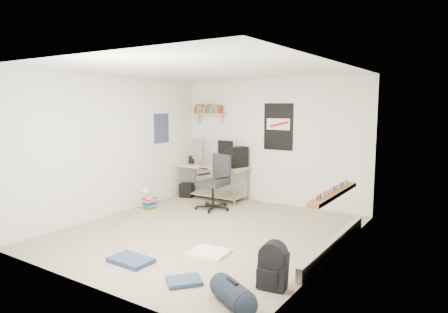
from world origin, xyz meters
The scene contains 26 objects.
floor centered at (0.00, 0.00, -0.01)m, with size 4.00×4.50×0.01m, color gray.
ceiling centered at (0.00, 0.00, 2.50)m, with size 4.00×4.50×0.01m, color white.
back_wall centered at (0.00, 2.25, 1.25)m, with size 4.00×0.01×2.50m, color silver.
left_wall centered at (-2.00, 0.00, 1.25)m, with size 0.01×4.50×2.50m, color silver.
right_wall centered at (2.00, 0.00, 1.25)m, with size 0.01×4.50×2.50m, color silver.
desk centered at (-1.17, 1.89, 0.36)m, with size 1.49×0.65×0.68m, color #CCBA8D.
monitor_left centered at (-1.46, 1.74, 0.91)m, with size 0.41×0.10×0.45m, color #A0A0A5.
monitor_right centered at (-0.92, 2.00, 0.90)m, with size 0.41×0.10×0.45m, color #949498.
pc_tower centered at (-0.63, 1.99, 0.90)m, with size 0.20×0.42×0.44m, color black.
keyboard centered at (-1.27, 1.62, 0.69)m, with size 0.41×0.14×0.02m, color black.
speaker_left centered at (-1.75, 1.87, 0.78)m, with size 0.10×0.10×0.19m, color black.
speaker_right centered at (-1.10, 1.95, 0.76)m, with size 0.08×0.08×0.16m, color black.
office_chair centered at (-0.68, 1.17, 0.49)m, with size 0.68×0.68×1.05m, color black.
wall_shelf centered at (-1.45, 2.14, 1.78)m, with size 0.80×0.22×0.24m, color tan.
poster_back_wall centered at (0.15, 2.23, 1.55)m, with size 0.62×0.03×0.92m, color black.
poster_left_wall centered at (-1.99, 1.20, 1.50)m, with size 0.02×0.42×0.60m, color navy.
window centered at (1.95, 0.30, 1.45)m, with size 0.10×1.50×1.26m, color brown.
baseboard_heater centered at (1.96, 0.30, 0.09)m, with size 0.08×2.50×0.18m, color #B7B2A8.
backpack centered at (1.75, -1.17, 0.20)m, with size 0.31×0.25×0.41m, color black.
duffel_bag centered at (1.59, -1.75, 0.14)m, with size 0.25×0.25×0.49m, color black.
tshirt centered at (0.59, -0.75, 0.02)m, with size 0.50×0.42×0.04m, color white.
jeans_a centered at (-0.06, -1.53, 0.03)m, with size 0.55×0.35×0.06m, color navy.
jeans_b centered at (0.87, -1.62, 0.03)m, with size 0.38×0.28×0.05m, color navy.
book_stack centered at (-1.69, 0.50, 0.15)m, with size 0.42×0.34×0.29m, color brown.
desk_lamp centered at (-1.67, 0.48, 0.38)m, with size 0.12×0.20×0.20m, color white.
subwoofer centered at (-1.75, 1.72, 0.14)m, with size 0.28×0.28×0.31m, color black.
Camera 1 is at (3.58, -4.92, 1.98)m, focal length 32.00 mm.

